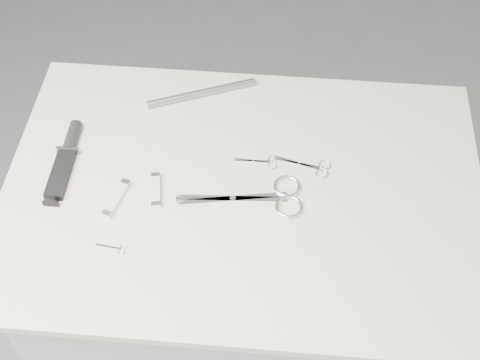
# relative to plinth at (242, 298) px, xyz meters

# --- Properties ---
(plinth) EXTENTS (0.90, 0.60, 0.90)m
(plinth) POSITION_rel_plinth_xyz_m (0.00, 0.00, 0.00)
(plinth) COLOR silver
(plinth) RESTS_ON ground
(display_board) EXTENTS (1.00, 0.70, 0.02)m
(display_board) POSITION_rel_plinth_xyz_m (0.00, 0.00, 0.46)
(display_board) COLOR beige
(display_board) RESTS_ON plinth
(large_shears) EXTENTS (0.26, 0.11, 0.01)m
(large_shears) POSITION_rel_plinth_xyz_m (0.05, -0.02, 0.47)
(large_shears) COLOR white
(large_shears) RESTS_ON display_board
(embroidery_scissors_a) EXTENTS (0.12, 0.06, 0.00)m
(embroidery_scissors_a) POSITION_rel_plinth_xyz_m (0.14, 0.07, 0.47)
(embroidery_scissors_a) COLOR white
(embroidery_scissors_a) RESTS_ON display_board
(embroidery_scissors_b) EXTENTS (0.09, 0.04, 0.00)m
(embroidery_scissors_b) POSITION_rel_plinth_xyz_m (0.04, 0.08, 0.47)
(embroidery_scissors_b) COLOR white
(embroidery_scissors_b) RESTS_ON display_board
(tiny_scissors) EXTENTS (0.06, 0.03, 0.00)m
(tiny_scissors) POSITION_rel_plinth_xyz_m (-0.23, -0.17, 0.47)
(tiny_scissors) COLOR white
(tiny_scissors) RESTS_ON display_board
(sheathed_knife) EXTENTS (0.05, 0.21, 0.03)m
(sheathed_knife) POSITION_rel_plinth_xyz_m (-0.38, 0.05, 0.48)
(sheathed_knife) COLOR black
(sheathed_knife) RESTS_ON display_board
(pocket_knife_a) EXTENTS (0.03, 0.09, 0.01)m
(pocket_knife_a) POSITION_rel_plinth_xyz_m (-0.18, -0.02, 0.48)
(pocket_knife_a) COLOR silver
(pocket_knife_a) RESTS_ON display_board
(pocket_knife_b) EXTENTS (0.05, 0.10, 0.01)m
(pocket_knife_b) POSITION_rel_plinth_xyz_m (-0.25, -0.05, 0.48)
(pocket_knife_b) COLOR silver
(pocket_knife_b) RESTS_ON display_board
(metal_rail) EXTENTS (0.25, 0.12, 0.02)m
(metal_rail) POSITION_rel_plinth_xyz_m (-0.12, 0.27, 0.48)
(metal_rail) COLOR gray
(metal_rail) RESTS_ON display_board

